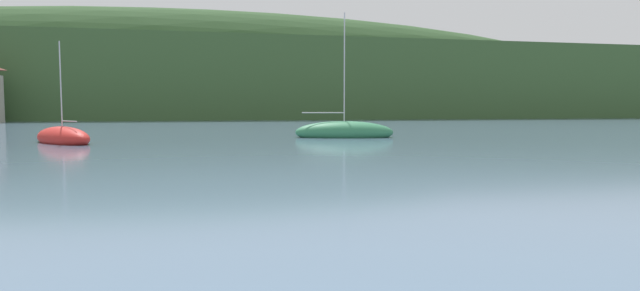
{
  "coord_description": "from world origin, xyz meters",
  "views": [
    {
      "loc": [
        -4.18,
        18.77,
        2.44
      ],
      "look_at": [
        0.0,
        37.6,
        1.03
      ],
      "focal_mm": 29.56,
      "sensor_mm": 36.0,
      "label": 1
    }
  ],
  "objects": [
    {
      "name": "sailboat_far_3",
      "position": [
        -13.47,
        57.14,
        0.36
      ],
      "size": [
        5.67,
        6.73,
        7.26
      ],
      "rotation": [
        0.0,
        0.0,
        2.19
      ],
      "color": "red",
      "rests_on": "ground_plane"
    },
    {
      "name": "sailboat_far_5",
      "position": [
        6.86,
        59.53,
        0.42
      ],
      "size": [
        8.27,
        4.28,
        10.39
      ],
      "rotation": [
        0.0,
        0.0,
        6.06
      ],
      "color": "#2D754C",
      "rests_on": "ground_plane"
    },
    {
      "name": "wooded_hillside",
      "position": [
        -4.15,
        144.38,
        6.55
      ],
      "size": [
        352.0,
        50.34,
        40.15
      ],
      "color": "#38562D",
      "rests_on": "ground_plane"
    }
  ]
}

